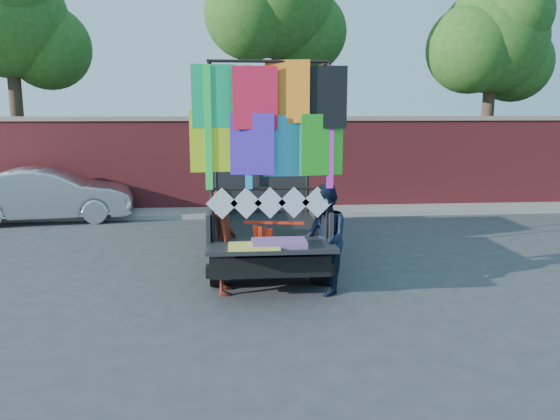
{
  "coord_description": "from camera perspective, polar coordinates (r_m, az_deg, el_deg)",
  "views": [
    {
      "loc": [
        -0.34,
        -8.25,
        2.79
      ],
      "look_at": [
        0.38,
        0.16,
        1.23
      ],
      "focal_mm": 35.0,
      "sensor_mm": 36.0,
      "label": 1
    }
  ],
  "objects": [
    {
      "name": "brick_wall",
      "position": [
        15.32,
        -3.62,
        4.93
      ],
      "size": [
        30.0,
        0.45,
        2.61
      ],
      "color": "maroon",
      "rests_on": "ground"
    },
    {
      "name": "ground",
      "position": [
        8.71,
        -2.43,
        -8.24
      ],
      "size": [
        90.0,
        90.0,
        0.0
      ],
      "primitive_type": "plane",
      "color": "#38383A",
      "rests_on": "ground"
    },
    {
      "name": "pickup_truck",
      "position": [
        10.84,
        -2.01,
        0.28
      ],
      "size": [
        2.21,
        5.54,
        3.49
      ],
      "color": "black",
      "rests_on": "ground"
    },
    {
      "name": "tree_mid",
      "position": [
        16.68,
        -0.16,
        20.48
      ],
      "size": [
        4.2,
        3.3,
        7.73
      ],
      "color": "#38281C",
      "rests_on": "ground"
    },
    {
      "name": "man",
      "position": [
        8.34,
        4.64,
        -3.07
      ],
      "size": [
        0.73,
        0.89,
        1.69
      ],
      "primitive_type": "imported",
      "rotation": [
        0.0,
        0.0,
        -1.45
      ],
      "color": "#141C32",
      "rests_on": "ground"
    },
    {
      "name": "woman",
      "position": [
        8.38,
        -5.89,
        -3.36
      ],
      "size": [
        0.39,
        0.59,
        1.6
      ],
      "primitive_type": "imported",
      "rotation": [
        0.0,
        0.0,
        1.59
      ],
      "color": "maroon",
      "rests_on": "ground"
    },
    {
      "name": "curb",
      "position": [
        14.81,
        -3.5,
        -0.2
      ],
      "size": [
        30.0,
        1.2,
        0.12
      ],
      "primitive_type": "cube",
      "color": "gray",
      "rests_on": "ground"
    },
    {
      "name": "tree_right",
      "position": [
        18.26,
        21.49,
        15.91
      ],
      "size": [
        4.2,
        3.3,
        6.62
      ],
      "color": "#38281C",
      "rests_on": "ground"
    },
    {
      "name": "streamer_bundle",
      "position": [
        8.28,
        -1.33,
        -2.61
      ],
      "size": [
        0.91,
        0.18,
        0.63
      ],
      "color": "red",
      "rests_on": "ground"
    },
    {
      "name": "tree_left",
      "position": [
        17.63,
        -26.46,
        16.97
      ],
      "size": [
        4.2,
        3.3,
        7.05
      ],
      "color": "#38281C",
      "rests_on": "ground"
    },
    {
      "name": "sedan",
      "position": [
        14.95,
        -23.03,
        1.47
      ],
      "size": [
        4.24,
        1.94,
        1.35
      ],
      "primitive_type": "imported",
      "rotation": [
        0.0,
        0.0,
        1.7
      ],
      "color": "silver",
      "rests_on": "ground"
    }
  ]
}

